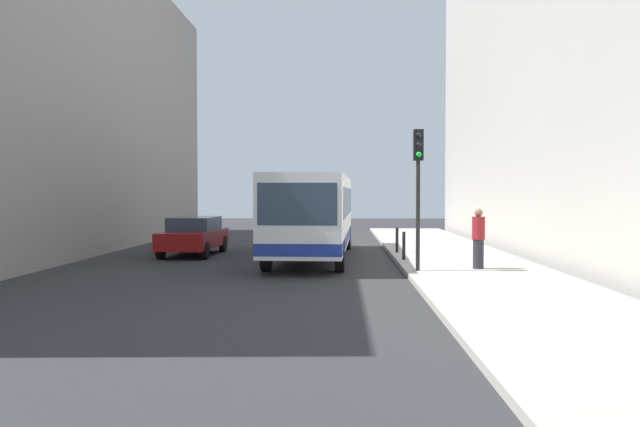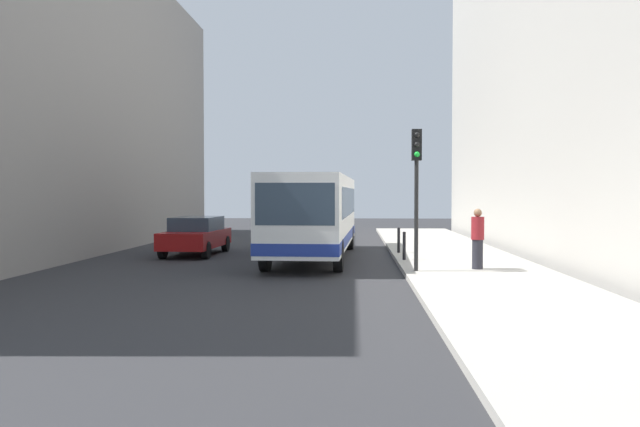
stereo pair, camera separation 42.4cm
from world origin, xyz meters
name	(u,v)px [view 1 (the left image)]	position (x,y,z in m)	size (l,w,h in m)	color
ground_plane	(301,266)	(0.00, 0.00, 0.00)	(80.00, 80.00, 0.00)	#2D2D30
sidewalk	(466,264)	(5.40, 0.00, 0.07)	(4.40, 40.00, 0.15)	#ADA89E
building_left	(18,90)	(-11.50, 4.00, 6.50)	(7.00, 32.00, 12.99)	gray
building_right	(607,33)	(11.50, 4.00, 8.56)	(7.00, 32.00, 17.12)	#BCB7AD
bus	(314,212)	(0.31, 2.49, 1.73)	(2.95, 11.11, 3.00)	white
car_beside_bus	(194,235)	(-4.41, 3.61, 0.78)	(1.99, 4.46, 1.48)	maroon
traffic_light	(418,173)	(3.55, -2.37, 3.01)	(0.28, 0.33, 4.10)	black
bollard_near	(404,246)	(3.45, 0.70, 0.62)	(0.11, 0.11, 0.95)	black
bollard_mid	(397,240)	(3.45, 3.30, 0.62)	(0.11, 0.11, 0.95)	black
pedestrian_near_signal	(478,239)	(5.42, -1.81, 1.05)	(0.38, 0.38, 1.80)	#26262D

